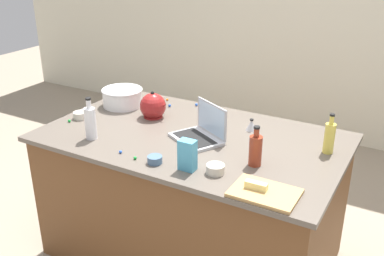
# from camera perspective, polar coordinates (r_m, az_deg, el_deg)

# --- Properties ---
(ground_plane) EXTENTS (12.00, 12.00, 0.00)m
(ground_plane) POSITION_cam_1_polar(r_m,az_deg,el_deg) (3.24, -0.00, -15.65)
(ground_plane) COLOR gray
(wall_back) EXTENTS (8.00, 0.10, 2.60)m
(wall_back) POSITION_cam_1_polar(r_m,az_deg,el_deg) (4.86, 14.82, 13.80)
(wall_back) COLOR beige
(wall_back) RESTS_ON ground
(island_counter) EXTENTS (1.86, 1.11, 0.90)m
(island_counter) POSITION_cam_1_polar(r_m,az_deg,el_deg) (2.98, -0.00, -8.86)
(island_counter) COLOR brown
(island_counter) RESTS_ON ground
(laptop) EXTENTS (0.38, 0.35, 0.22)m
(laptop) POSITION_cam_1_polar(r_m,az_deg,el_deg) (2.69, 1.19, -0.54)
(laptop) COLOR #B7B7BC
(laptop) RESTS_ON island_counter
(mixing_bowl_large) EXTENTS (0.30, 0.30, 0.13)m
(mixing_bowl_large) POSITION_cam_1_polar(r_m,az_deg,el_deg) (3.28, -8.96, 3.98)
(mixing_bowl_large) COLOR white
(mixing_bowl_large) RESTS_ON island_counter
(bottle_soy) EXTENTS (0.07, 0.07, 0.23)m
(bottle_soy) POSITION_cam_1_polar(r_m,az_deg,el_deg) (2.39, 8.19, -2.79)
(bottle_soy) COLOR maroon
(bottle_soy) RESTS_ON island_counter
(bottle_oil) EXTENTS (0.06, 0.06, 0.24)m
(bottle_oil) POSITION_cam_1_polar(r_m,az_deg,el_deg) (2.62, 17.30, -1.15)
(bottle_oil) COLOR #DBC64C
(bottle_oil) RESTS_ON island_counter
(bottle_vinegar) EXTENTS (0.07, 0.07, 0.26)m
(bottle_vinegar) POSITION_cam_1_polar(r_m,az_deg,el_deg) (2.75, -12.97, 0.71)
(bottle_vinegar) COLOR white
(bottle_vinegar) RESTS_ON island_counter
(kettle) EXTENTS (0.21, 0.18, 0.20)m
(kettle) POSITION_cam_1_polar(r_m,az_deg,el_deg) (3.03, -5.05, 2.80)
(kettle) COLOR maroon
(kettle) RESTS_ON island_counter
(cutting_board) EXTENTS (0.32, 0.23, 0.02)m
(cutting_board) POSITION_cam_1_polar(r_m,az_deg,el_deg) (2.17, 9.37, -8.25)
(cutting_board) COLOR tan
(cutting_board) RESTS_ON island_counter
(butter_stick_left) EXTENTS (0.11, 0.04, 0.04)m
(butter_stick_left) POSITION_cam_1_polar(r_m,az_deg,el_deg) (2.17, 8.28, -7.35)
(butter_stick_left) COLOR #F4E58C
(butter_stick_left) RESTS_ON cutting_board
(ramekin_small) EXTENTS (0.10, 0.10, 0.05)m
(ramekin_small) POSITION_cam_1_polar(r_m,az_deg,el_deg) (2.32, 3.04, -5.30)
(ramekin_small) COLOR beige
(ramekin_small) RESTS_ON island_counter
(ramekin_medium) EXTENTS (0.08, 0.08, 0.04)m
(ramekin_medium) POSITION_cam_1_polar(r_m,az_deg,el_deg) (2.43, -4.82, -4.08)
(ramekin_medium) COLOR slate
(ramekin_medium) RESTS_ON island_counter
(ramekin_wide) EXTENTS (0.09, 0.09, 0.05)m
(ramekin_wide) POSITION_cam_1_polar(r_m,az_deg,el_deg) (3.11, -14.22, 1.61)
(ramekin_wide) COLOR beige
(ramekin_wide) RESTS_ON island_counter
(kitchen_timer) EXTENTS (0.07, 0.07, 0.08)m
(kitchen_timer) POSITION_cam_1_polar(r_m,az_deg,el_deg) (2.85, 7.66, 0.38)
(kitchen_timer) COLOR #B2B2B7
(kitchen_timer) RESTS_ON island_counter
(candy_bag) EXTENTS (0.09, 0.06, 0.17)m
(candy_bag) POSITION_cam_1_polar(r_m,az_deg,el_deg) (2.33, -0.59, -3.52)
(candy_bag) COLOR #4CA5CC
(candy_bag) RESTS_ON island_counter
(candy_0) EXTENTS (0.02, 0.02, 0.02)m
(candy_0) POSITION_cam_1_polar(r_m,az_deg,el_deg) (2.48, -7.35, -3.86)
(candy_0) COLOR green
(candy_0) RESTS_ON island_counter
(candy_1) EXTENTS (0.02, 0.02, 0.02)m
(candy_1) POSITION_cam_1_polar(r_m,az_deg,el_deg) (3.37, -3.21, 3.68)
(candy_1) COLOR orange
(candy_1) RESTS_ON island_counter
(candy_2) EXTENTS (0.02, 0.02, 0.02)m
(candy_2) POSITION_cam_1_polar(r_m,az_deg,el_deg) (2.56, -9.21, -3.05)
(candy_2) COLOR blue
(candy_2) RESTS_ON island_counter
(candy_3) EXTENTS (0.02, 0.02, 0.02)m
(candy_3) POSITION_cam_1_polar(r_m,az_deg,el_deg) (3.24, -2.91, 2.92)
(candy_3) COLOR blue
(candy_3) RESTS_ON island_counter
(candy_4) EXTENTS (0.02, 0.02, 0.02)m
(candy_4) POSITION_cam_1_polar(r_m,az_deg,el_deg) (3.25, 0.57, 3.04)
(candy_4) COLOR blue
(candy_4) RESTS_ON island_counter
(candy_5) EXTENTS (0.02, 0.02, 0.02)m
(candy_5) POSITION_cam_1_polar(r_m,az_deg,el_deg) (3.07, -15.54, 0.90)
(candy_5) COLOR green
(candy_5) RESTS_ON island_counter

